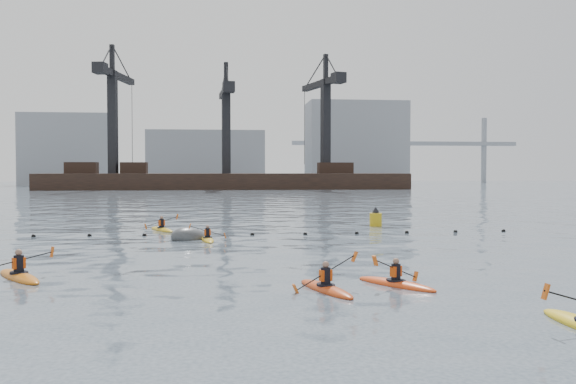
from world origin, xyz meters
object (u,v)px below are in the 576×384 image
at_px(kayaker_2, 19,275).
at_px(kayaker_4, 396,283).
at_px(mooring_buoy, 190,239).
at_px(kayaker_5, 162,229).
at_px(kayaker_0, 326,287).
at_px(kayaker_3, 208,239).
at_px(nav_buoy, 376,219).

relative_size(kayaker_2, kayaker_4, 1.13).
bearing_deg(mooring_buoy, kayaker_5, 112.04).
relative_size(kayaker_0, kayaker_3, 1.10).
distance_m(kayaker_3, kayaker_4, 14.61).
relative_size(kayaker_2, kayaker_3, 1.12).
bearing_deg(kayaker_5, kayaker_0, -97.08).
xyz_separation_m(kayaker_3, kayaker_5, (-2.92, 5.69, 0.01)).
distance_m(kayaker_4, nav_buoy, 20.86).
xyz_separation_m(kayaker_0, kayaker_3, (-3.90, 13.75, -0.01)).
relative_size(kayaker_5, mooring_buoy, 1.27).
bearing_deg(kayaker_3, kayaker_4, -71.94).
distance_m(kayaker_0, kayaker_3, 14.29).
bearing_deg(kayaker_0, mooring_buoy, 89.90).
relative_size(mooring_buoy, nav_buoy, 1.68).
bearing_deg(kayaker_5, kayaker_4, -90.55).
relative_size(kayaker_3, nav_buoy, 2.01).
xyz_separation_m(kayaker_3, mooring_buoy, (-0.93, 0.77, -0.09)).
bearing_deg(kayaker_2, kayaker_4, -46.80).
bearing_deg(nav_buoy, kayaker_4, -102.54).
xyz_separation_m(kayaker_0, mooring_buoy, (-4.83, 14.52, -0.10)).
height_order(kayaker_0, nav_buoy, nav_buoy).
height_order(kayaker_2, kayaker_3, kayaker_2).
bearing_deg(kayaker_4, kayaker_2, -46.39).
bearing_deg(kayaker_2, kayaker_5, 44.41).
height_order(kayaker_3, mooring_buoy, kayaker_3).
xyz_separation_m(kayaker_2, nav_buoy, (16.82, 17.72, 0.33)).
distance_m(kayaker_0, kayaker_2, 10.45).
height_order(kayaker_0, kayaker_4, kayaker_0).
bearing_deg(kayaker_3, kayaker_5, 109.91).
relative_size(kayaker_0, kayaker_5, 1.03).
relative_size(kayaker_3, kayaker_4, 1.00).
distance_m(kayaker_5, mooring_buoy, 5.31).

